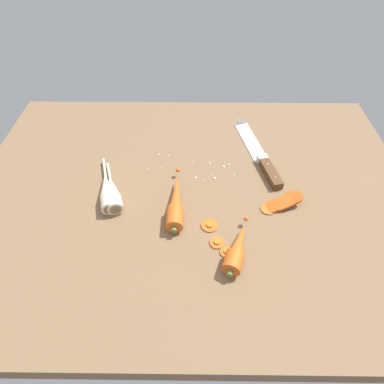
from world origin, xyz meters
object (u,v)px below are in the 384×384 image
object	(u,v)px
chefs_knife	(255,148)
parsnip_front	(107,191)
carrot_slice_stack	(282,203)
carrot_slice_stray_near	(210,225)
whole_carrot_second	(237,248)
whole_carrot	(176,202)
parsnip_mid_left	(112,193)
carrot_slice_stray_far	(217,242)
carrot_slice_stray_mid	(227,252)

from	to	relation	value
chefs_knife	parsnip_front	distance (cm)	46.00
carrot_slice_stack	carrot_slice_stray_near	world-z (taller)	carrot_slice_stack
whole_carrot_second	carrot_slice_stray_near	world-z (taller)	whole_carrot_second
parsnip_front	carrot_slice_stray_near	distance (cm)	28.38
whole_carrot	parsnip_front	world-z (taller)	whole_carrot
parsnip_front	carrot_slice_stack	bearing A→B (deg)	-3.66
parsnip_front	parsnip_mid_left	bearing A→B (deg)	-21.28
parsnip_front	whole_carrot	bearing A→B (deg)	-12.33
parsnip_mid_left	carrot_slice_stray_far	size ratio (longest dim) A/B	5.39
carrot_slice_stack	chefs_knife	bearing A→B (deg)	99.91
chefs_knife	parsnip_mid_left	distance (cm)	44.91
parsnip_front	carrot_slice_stack	xyz separation A→B (cm)	(45.38, -2.91, -0.78)
chefs_knife	carrot_slice_stack	xyz separation A→B (cm)	(4.01, -22.98, 0.55)
whole_carrot_second	carrot_slice_stray_far	size ratio (longest dim) A/B	4.58
parsnip_front	carrot_slice_stray_mid	distance (cm)	34.98
parsnip_mid_left	carrot_slice_stray_mid	distance (cm)	33.38
carrot_slice_stack	carrot_slice_stray_near	bearing A→B (deg)	-160.22
parsnip_mid_left	carrot_slice_stray_far	world-z (taller)	parsnip_mid_left
parsnip_front	parsnip_mid_left	xyz separation A→B (cm)	(1.51, -0.59, 0.00)
carrot_slice_stack	carrot_slice_stray_mid	bearing A→B (deg)	-136.15
parsnip_mid_left	whole_carrot_second	bearing A→B (deg)	-28.83
carrot_slice_stray_mid	carrot_slice_stray_far	bearing A→B (deg)	128.88
whole_carrot	carrot_slice_stray_near	xyz separation A→B (cm)	(8.51, -5.68, -1.74)
whole_carrot	parsnip_front	distance (cm)	18.56
whole_carrot	carrot_slice_stray_far	bearing A→B (deg)	-46.95
parsnip_front	carrot_slice_stray_near	world-z (taller)	parsnip_front
whole_carrot_second	parsnip_mid_left	world-z (taller)	whole_carrot_second
carrot_slice_stray_mid	whole_carrot_second	bearing A→B (deg)	-7.17
whole_carrot	parsnip_mid_left	bearing A→B (deg)	168.53
whole_carrot	carrot_slice_stray_far	xyz separation A→B (cm)	(10.09, -10.81, -1.74)
chefs_knife	whole_carrot_second	xyz separation A→B (cm)	(-8.88, -37.71, 1.45)
carrot_slice_stray_near	carrot_slice_stray_mid	world-z (taller)	same
carrot_slice_stray_mid	carrot_slice_stray_far	world-z (taller)	same
parsnip_mid_left	carrot_slice_stray_mid	world-z (taller)	parsnip_mid_left
parsnip_mid_left	chefs_knife	bearing A→B (deg)	27.40
whole_carrot_second	parsnip_front	bearing A→B (deg)	151.50
carrot_slice_stack	carrot_slice_stray_far	distance (cm)	20.87
parsnip_front	parsnip_mid_left	size ratio (longest dim) A/B	1.10
whole_carrot_second	carrot_slice_stray_near	xyz separation A→B (cm)	(-5.85, 8.00, -1.74)
whole_carrot_second	carrot_slice_stray_near	distance (cm)	10.06
carrot_slice_stack	carrot_slice_stray_far	xyz separation A→B (cm)	(-17.15, -11.86, -0.84)
chefs_knife	whole_carrot	xyz separation A→B (cm)	(-23.23, -24.03, 1.45)
whole_carrot_second	carrot_slice_stack	world-z (taller)	whole_carrot_second
whole_carrot	carrot_slice_stray_near	bearing A→B (deg)	-33.73
whole_carrot	carrot_slice_stray_near	distance (cm)	10.38
carrot_slice_stray_far	parsnip_front	bearing A→B (deg)	152.38
carrot_slice_stray_far	carrot_slice_stray_mid	bearing A→B (deg)	-51.12
parsnip_mid_left	carrot_slice_stack	world-z (taller)	parsnip_mid_left
whole_carrot_second	carrot_slice_stack	distance (cm)	19.60
carrot_slice_stack	carrot_slice_stray_far	size ratio (longest dim) A/B	3.13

